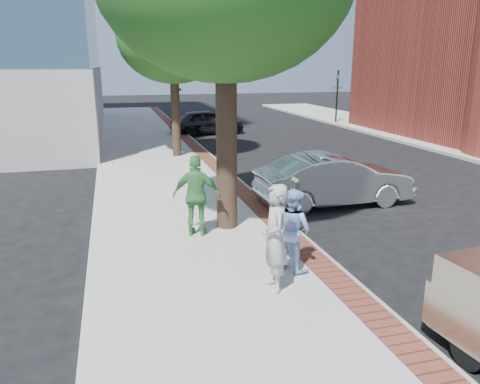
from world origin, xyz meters
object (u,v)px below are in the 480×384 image
object	(u,v)px
parking_meter	(295,195)
person_green	(197,196)
person_gray	(275,238)
person_officer	(293,229)
bg_car	(207,122)
sedan_silver	(334,180)

from	to	relation	value
parking_meter	person_green	distance (m)	2.34
person_green	parking_meter	bearing A→B (deg)	178.79
person_gray	person_green	xyz separation A→B (m)	(-0.84, 3.24, -0.01)
person_officer	person_green	distance (m)	2.89
parking_meter	bg_car	distance (m)	18.73
person_officer	sedan_silver	distance (m)	5.32
sedan_silver	bg_car	bearing A→B (deg)	0.74
person_gray	sedan_silver	bearing A→B (deg)	150.38
parking_meter	person_green	xyz separation A→B (m)	(-2.20, 0.79, -0.06)
person_gray	bg_car	xyz separation A→B (m)	(3.01, 21.10, -0.39)
sedan_silver	parking_meter	bearing A→B (deg)	136.72
person_officer	bg_car	bearing A→B (deg)	-29.88
parking_meter	person_gray	xyz separation A→B (m)	(-1.36, -2.45, -0.05)
person_gray	bg_car	distance (m)	21.32
parking_meter	person_officer	bearing A→B (deg)	-112.42
person_gray	sedan_silver	distance (m)	6.36
parking_meter	person_gray	bearing A→B (deg)	-119.10
parking_meter	person_green	size ratio (longest dim) A/B	0.74
person_gray	bg_car	bearing A→B (deg)	178.28
person_gray	bg_car	world-z (taller)	person_gray
sedan_silver	bg_car	size ratio (longest dim) A/B	1.06
person_gray	sedan_silver	xyz separation A→B (m)	(3.73, 5.14, -0.37)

